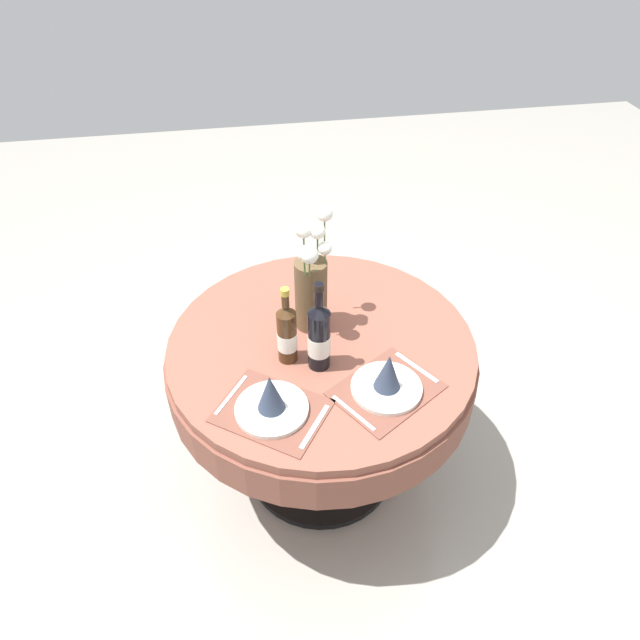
% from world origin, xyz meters
% --- Properties ---
extents(ground, '(8.00, 8.00, 0.00)m').
position_xyz_m(ground, '(0.00, 0.00, 0.00)').
color(ground, '#9E998E').
extents(dining_table, '(1.16, 1.16, 0.76)m').
position_xyz_m(dining_table, '(0.00, 0.00, 0.62)').
color(dining_table, brown).
rests_on(dining_table, ground).
extents(place_setting_left, '(0.43, 0.41, 0.16)m').
position_xyz_m(place_setting_left, '(-0.22, -0.30, 0.80)').
color(place_setting_left, brown).
rests_on(place_setting_left, dining_table).
extents(place_setting_right, '(0.43, 0.40, 0.16)m').
position_xyz_m(place_setting_right, '(0.17, -0.28, 0.80)').
color(place_setting_right, brown).
rests_on(place_setting_right, dining_table).
extents(flower_vase, '(0.15, 0.21, 0.46)m').
position_xyz_m(flower_vase, '(-0.02, 0.10, 0.95)').
color(flower_vase, brown).
rests_on(flower_vase, dining_table).
extents(wine_bottle_left, '(0.07, 0.07, 0.31)m').
position_xyz_m(wine_bottle_left, '(-0.13, -0.07, 0.88)').
color(wine_bottle_left, '#422814').
rests_on(wine_bottle_left, dining_table).
extents(wine_bottle_centre, '(0.08, 0.08, 0.35)m').
position_xyz_m(wine_bottle_centre, '(-0.03, -0.12, 0.89)').
color(wine_bottle_centre, black).
rests_on(wine_bottle_centre, dining_table).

